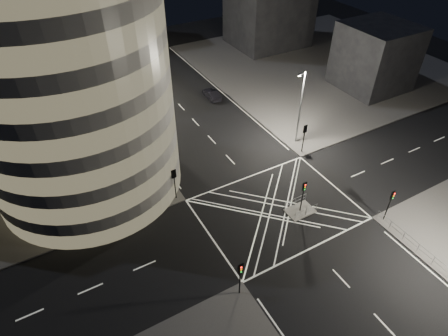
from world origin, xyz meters
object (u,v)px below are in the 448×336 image
traffic_signal_fl (174,179)px  street_lamp_right_far (300,106)px  traffic_signal_nl (240,274)px  sedan (212,94)px  central_island (300,211)px  traffic_signal_nr (391,200)px  street_lamp_left_far (104,74)px  traffic_signal_island (303,191)px  street_lamp_left_near (148,136)px  traffic_signal_fr (304,134)px

traffic_signal_fl → street_lamp_right_far: size_ratio=0.40×
traffic_signal_nl → sedan: bearing=66.1°
central_island → traffic_signal_nr: traffic_signal_nr is taller
traffic_signal_nl → street_lamp_left_far: bearing=91.0°
traffic_signal_fl → traffic_signal_island: size_ratio=1.00×
traffic_signal_nr → street_lamp_right_far: bearing=87.7°
sedan → traffic_signal_nr: bearing=98.5°
traffic_signal_island → street_lamp_left_near: (-11.44, 13.50, 2.63)m
traffic_signal_nl → street_lamp_left_near: (-0.64, 18.80, 2.63)m
traffic_signal_fl → street_lamp_left_near: bearing=97.0°
street_lamp_left_far → traffic_signal_nl: bearing=-89.0°
central_island → traffic_signal_nr: size_ratio=0.75×
sedan → traffic_signal_nl: bearing=68.4°
street_lamp_right_far → sedan: bearing=104.3°
traffic_signal_fr → street_lamp_right_far: street_lamp_right_far is taller
traffic_signal_island → traffic_signal_nr: bearing=-37.9°
traffic_signal_fr → street_lamp_left_far: (-18.24, 23.20, 2.63)m
traffic_signal_fl → traffic_signal_nl: (0.00, -13.60, 0.00)m
traffic_signal_fr → central_island: bearing=-129.3°
traffic_signal_island → street_lamp_left_near: 17.89m
street_lamp_left_near → street_lamp_right_far: same height
street_lamp_left_far → street_lamp_left_near: bearing=-90.0°
traffic_signal_fl → traffic_signal_nl: size_ratio=1.00×
traffic_signal_island → sedan: size_ratio=0.95×
street_lamp_right_far → traffic_signal_fr: bearing=-106.1°
traffic_signal_fl → traffic_signal_island: same height
traffic_signal_fl → sedan: 23.24m
central_island → traffic_signal_nl: 12.36m
sedan → central_island: bearing=85.2°
street_lamp_left_near → street_lamp_right_far: bearing=-9.0°
traffic_signal_nr → street_lamp_left_far: 41.15m
traffic_signal_fr → traffic_signal_nl: bearing=-142.3°
traffic_signal_fr → street_lamp_left_far: 29.63m
traffic_signal_fl → street_lamp_left_far: street_lamp_left_far is taller
central_island → street_lamp_left_far: bearing=110.0°
traffic_signal_fr → street_lamp_right_far: size_ratio=0.40×
street_lamp_left_far → sedan: size_ratio=2.37×
traffic_signal_nl → street_lamp_right_far: size_ratio=0.40×
street_lamp_left_near → sedan: bearing=41.6°
traffic_signal_nl → traffic_signal_fl: bearing=90.0°
street_lamp_left_near → traffic_signal_nl: bearing=-88.1°
traffic_signal_nr → street_lamp_left_far: (-18.24, 36.80, 2.63)m
traffic_signal_island → sedan: traffic_signal_island is taller
street_lamp_left_near → street_lamp_left_far: 18.00m
street_lamp_left_far → traffic_signal_fl: bearing=-88.4°
central_island → street_lamp_right_far: street_lamp_right_far is taller
traffic_signal_nl → street_lamp_left_near: 18.99m
traffic_signal_nr → sedan: size_ratio=0.95×
traffic_signal_fr → street_lamp_left_far: street_lamp_left_far is taller
traffic_signal_nr → street_lamp_left_near: (-18.24, 18.80, 2.63)m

